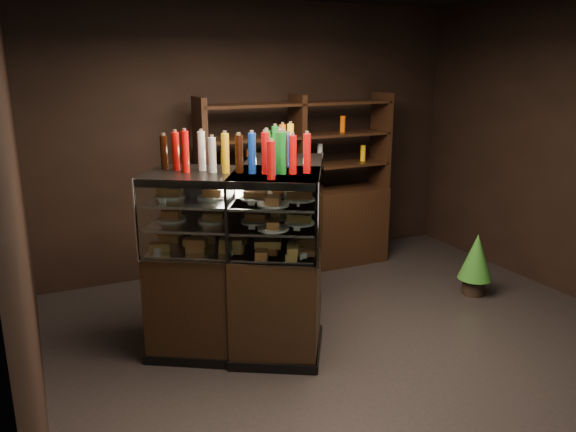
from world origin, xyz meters
name	(u,v)px	position (x,y,z in m)	size (l,w,h in m)	color
ground	(375,353)	(0.00, 0.00, 0.00)	(5.00, 5.00, 0.00)	black
room_shell	(385,117)	(0.00, 0.00, 1.94)	(5.02, 5.02, 3.01)	black
display_case	(259,286)	(-0.77, 0.62, 0.51)	(1.87, 1.56, 1.52)	black
food_display	(258,212)	(-0.77, 0.62, 1.15)	(1.45, 1.19, 0.46)	#C07D45
bottles_top	(257,151)	(-0.78, 0.62, 1.65)	(1.27, 1.05, 0.30)	black
potted_conifer	(476,256)	(1.63, 0.61, 0.42)	(0.35, 0.35, 0.74)	black
back_shelving	(297,219)	(0.28, 2.05, 0.61)	(2.25, 0.44, 2.00)	black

